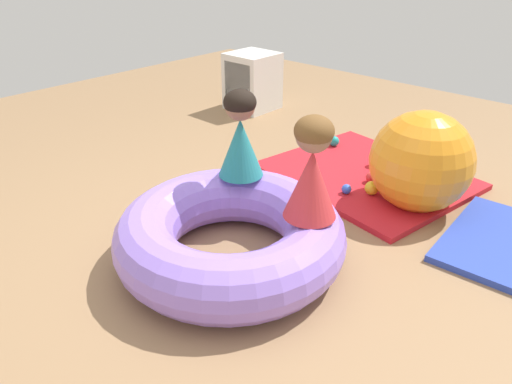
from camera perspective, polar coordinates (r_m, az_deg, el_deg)
The scene contains 14 objects.
ground_plane at distance 2.65m, azimuth -3.68°, elevation -8.49°, with size 8.00×8.00×0.00m, color #93704C.
gym_mat_center_rear at distance 3.63m, azimuth 12.92°, elevation 1.90°, with size 1.33×1.11×0.04m, color red.
inflatable_cushion at distance 2.58m, azimuth -3.02°, elevation -5.13°, with size 1.23×1.23×0.33m, color #9975EA.
child_in_red at distance 2.33m, azimuth 6.63°, elevation 2.69°, with size 0.32×0.32×0.53m.
child_in_teal at distance 2.75m, azimuth -1.86°, elevation 6.78°, with size 0.35×0.35×0.51m.
play_ball_pink at distance 3.73m, azimuth 13.81°, elevation 3.55°, with size 0.08×0.08×0.08m, color pink.
play_ball_teal at distance 4.04m, azimuth 9.22°, elevation 5.97°, with size 0.08×0.08×0.08m, color teal.
play_ball_green at distance 3.71m, azimuth 15.97°, elevation 3.04°, with size 0.07×0.07×0.07m, color green.
play_ball_yellow at distance 3.31m, azimuth 13.53°, elevation 0.47°, with size 0.09×0.09×0.09m, color yellow.
play_ball_red at distance 3.48m, azimuth 13.47°, elevation 1.71°, with size 0.08×0.08×0.08m, color red.
play_ball_blue at distance 3.29m, azimuth 10.65°, elevation 0.35°, with size 0.07×0.07×0.07m, color blue.
play_ball_pink_second at distance 3.78m, azimuth 17.78°, elevation 3.56°, with size 0.11×0.11×0.11m, color pink.
exercise_ball_large at distance 3.20m, azimuth 18.95°, elevation 3.42°, with size 0.65×0.65×0.65m, color orange.
storage_cube at distance 4.97m, azimuth -0.63°, elevation 12.92°, with size 0.44×0.44×0.56m.
Camera 1 is at (1.56, -1.45, 1.57)m, focal length 33.81 mm.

